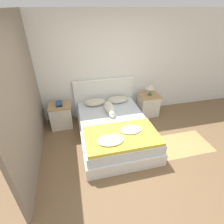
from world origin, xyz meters
TOP-DOWN VIEW (x-y plane):
  - ground_plane at (0.00, 0.00)m, footprint 16.00×16.00m
  - wall_back at (0.00, 2.13)m, footprint 9.00×0.06m
  - wall_side_left at (-1.68, 1.05)m, footprint 0.06×3.10m
  - bed at (-0.08, 1.01)m, footprint 1.48×2.05m
  - headboard at (-0.08, 2.06)m, footprint 1.56×0.06m
  - nightstand_left at (-1.22, 1.77)m, footprint 0.51×0.46m
  - nightstand_right at (1.06, 1.77)m, footprint 0.51×0.46m
  - pillow_left at (-0.37, 1.82)m, footprint 0.52×0.32m
  - pillow_right at (0.21, 1.82)m, footprint 0.52×0.32m
  - quilt at (-0.09, 0.44)m, footprint 1.37×0.83m
  - dog at (-0.09, 1.41)m, footprint 0.22×0.68m
  - book_stack at (-1.22, 1.78)m, footprint 0.15×0.23m
  - table_lamp at (1.06, 1.77)m, footprint 0.23×0.23m
  - rug at (1.30, 0.44)m, footprint 1.16×0.72m

SIDE VIEW (x-z plane):
  - ground_plane at x=0.00m, z-range 0.00..0.00m
  - rug at x=1.30m, z-range 0.00..0.00m
  - bed at x=-0.08m, z-range 0.00..0.46m
  - nightstand_left at x=-1.22m, z-range 0.00..0.59m
  - nightstand_right at x=1.06m, z-range 0.00..0.59m
  - quilt at x=-0.09m, z-range 0.44..0.56m
  - pillow_left at x=-0.37m, z-range 0.46..0.60m
  - pillow_right at x=0.21m, z-range 0.46..0.60m
  - headboard at x=-0.08m, z-range 0.02..1.04m
  - dog at x=-0.09m, z-range 0.45..0.64m
  - book_stack at x=-1.22m, z-range 0.59..0.64m
  - table_lamp at x=1.06m, z-range 0.67..0.96m
  - wall_back at x=0.00m, z-range 0.00..2.55m
  - wall_side_left at x=-1.68m, z-range 0.00..2.55m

